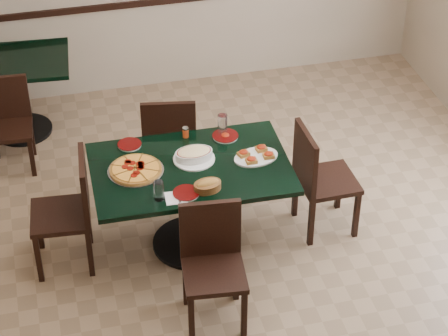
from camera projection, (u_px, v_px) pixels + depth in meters
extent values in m
plane|color=#7D6348|center=(238.00, 260.00, 6.68)|extent=(5.50, 5.50, 0.00)
cube|color=black|center=(167.00, 1.00, 8.28)|extent=(5.00, 0.03, 0.06)
cube|color=black|center=(191.00, 169.00, 6.40)|extent=(1.47, 0.96, 0.04)
cylinder|color=black|center=(192.00, 208.00, 6.62)|extent=(0.12, 0.12, 0.71)
cylinder|color=black|center=(193.00, 242.00, 6.82)|extent=(0.62, 0.62, 0.03)
cube|color=black|center=(12.00, 62.00, 7.68)|extent=(1.03, 0.79, 0.04)
cylinder|color=black|center=(18.00, 98.00, 7.90)|extent=(0.11, 0.11, 0.71)
cylinder|color=black|center=(23.00, 130.00, 8.10)|extent=(0.53, 0.53, 0.03)
cube|color=black|center=(170.00, 140.00, 7.21)|extent=(0.50, 0.50, 0.04)
cube|color=black|center=(169.00, 128.00, 6.90)|extent=(0.43, 0.11, 0.46)
cube|color=black|center=(192.00, 149.00, 7.50)|extent=(0.05, 0.05, 0.42)
cube|color=black|center=(193.00, 175.00, 7.21)|extent=(0.05, 0.05, 0.42)
cube|color=black|center=(149.00, 151.00, 7.48)|extent=(0.05, 0.05, 0.42)
cube|color=black|center=(148.00, 177.00, 7.19)|extent=(0.05, 0.05, 0.42)
cube|color=black|center=(214.00, 274.00, 5.93)|extent=(0.46, 0.46, 0.04)
cube|color=black|center=(210.00, 228.00, 5.94)|extent=(0.42, 0.08, 0.45)
cube|color=black|center=(191.00, 319.00, 5.90)|extent=(0.04, 0.04, 0.41)
cube|color=black|center=(186.00, 282.00, 6.19)|extent=(0.04, 0.04, 0.41)
cube|color=black|center=(244.00, 314.00, 5.94)|extent=(0.04, 0.04, 0.41)
cube|color=black|center=(236.00, 277.00, 6.23)|extent=(0.04, 0.04, 0.41)
cube|color=black|center=(327.00, 181.00, 6.75)|extent=(0.45, 0.45, 0.04)
cube|color=black|center=(305.00, 158.00, 6.56)|extent=(0.05, 0.43, 0.46)
cube|color=black|center=(356.00, 215.00, 6.78)|extent=(0.04, 0.04, 0.42)
cube|color=black|center=(311.00, 223.00, 6.70)|extent=(0.04, 0.04, 0.42)
cube|color=black|center=(339.00, 187.00, 7.07)|extent=(0.04, 0.04, 0.42)
cube|color=black|center=(295.00, 194.00, 6.99)|extent=(0.04, 0.04, 0.42)
cube|color=black|center=(61.00, 215.00, 6.41)|extent=(0.47, 0.47, 0.04)
cube|color=black|center=(84.00, 186.00, 6.29)|extent=(0.07, 0.44, 0.47)
cube|color=black|center=(39.00, 226.00, 6.67)|extent=(0.04, 0.04, 0.43)
cube|color=black|center=(88.00, 221.00, 6.72)|extent=(0.04, 0.04, 0.43)
cube|color=black|center=(38.00, 259.00, 6.37)|extent=(0.04, 0.04, 0.43)
cube|color=black|center=(90.00, 253.00, 6.42)|extent=(0.04, 0.04, 0.43)
cube|color=black|center=(10.00, 130.00, 7.43)|extent=(0.40, 0.40, 0.04)
cube|color=black|center=(6.00, 97.00, 7.43)|extent=(0.38, 0.06, 0.41)
cube|color=black|center=(32.00, 158.00, 7.45)|extent=(0.04, 0.04, 0.37)
cube|color=black|center=(32.00, 137.00, 7.70)|extent=(0.04, 0.04, 0.37)
cylinder|color=#B1B0B7|center=(136.00, 171.00, 6.33)|extent=(0.41, 0.41, 0.01)
cylinder|color=brown|center=(136.00, 169.00, 6.33)|extent=(0.38, 0.38, 0.02)
cylinder|color=gold|center=(136.00, 168.00, 6.32)|extent=(0.34, 0.34, 0.01)
cylinder|color=silver|center=(194.00, 159.00, 6.45)|extent=(0.31, 0.31, 0.01)
ellipsoid|color=beige|center=(194.00, 152.00, 6.42)|extent=(0.26, 0.17, 0.04)
ellipsoid|color=#B37C31|center=(207.00, 184.00, 6.13)|extent=(0.18, 0.11, 0.07)
cylinder|color=silver|center=(186.00, 193.00, 6.12)|extent=(0.19, 0.19, 0.01)
cylinder|color=#3C0404|center=(186.00, 192.00, 6.12)|extent=(0.19, 0.19, 0.00)
cylinder|color=silver|center=(225.00, 136.00, 6.70)|extent=(0.20, 0.20, 0.01)
cylinder|color=#3C0404|center=(225.00, 135.00, 6.69)|extent=(0.20, 0.20, 0.00)
ellipsoid|color=#A82108|center=(225.00, 135.00, 6.69)|extent=(0.06, 0.06, 0.03)
cylinder|color=silver|center=(130.00, 145.00, 6.60)|extent=(0.18, 0.18, 0.01)
cylinder|color=#3C0404|center=(129.00, 144.00, 6.60)|extent=(0.18, 0.18, 0.00)
cube|color=silver|center=(176.00, 198.00, 6.09)|extent=(0.16, 0.16, 0.00)
cube|color=#B1B0B7|center=(179.00, 197.00, 6.09)|extent=(0.02, 0.14, 0.00)
cylinder|color=silver|center=(222.00, 124.00, 6.70)|extent=(0.07, 0.07, 0.16)
cylinder|color=silver|center=(159.00, 191.00, 6.03)|extent=(0.07, 0.07, 0.15)
cylinder|color=#C84C15|center=(186.00, 133.00, 6.68)|extent=(0.05, 0.05, 0.07)
cylinder|color=#B1B0B7|center=(185.00, 128.00, 6.65)|extent=(0.05, 0.05, 0.01)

